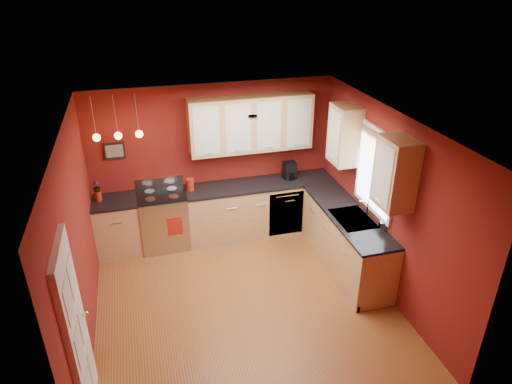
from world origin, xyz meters
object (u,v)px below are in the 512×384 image
object	(u,v)px
gas_range	(164,219)
coffee_maker	(290,171)
sink	(353,220)
soap_pump	(383,224)
red_canister	(190,185)

from	to	relation	value
gas_range	coffee_maker	bearing A→B (deg)	1.08
sink	coffee_maker	world-z (taller)	coffee_maker
gas_range	soap_pump	world-z (taller)	soap_pump
sink	soap_pump	size ratio (longest dim) A/B	3.91
gas_range	coffee_maker	distance (m)	2.26
soap_pump	coffee_maker	bearing A→B (deg)	109.68
gas_range	soap_pump	bearing A→B (deg)	-33.38
soap_pump	red_canister	bearing A→B (deg)	141.18
gas_range	sink	distance (m)	3.05
red_canister	coffee_maker	distance (m)	1.71
red_canister	coffee_maker	bearing A→B (deg)	0.04
sink	red_canister	world-z (taller)	sink
gas_range	coffee_maker	xyz separation A→B (m)	(2.18, 0.04, 0.60)
sink	red_canister	xyz separation A→B (m)	(-2.15, 1.54, 0.13)
soap_pump	gas_range	bearing A→B (deg)	146.62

